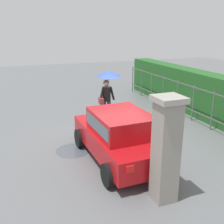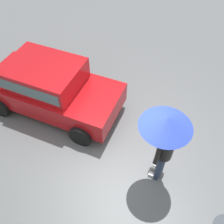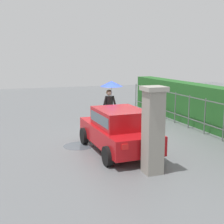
# 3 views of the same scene
# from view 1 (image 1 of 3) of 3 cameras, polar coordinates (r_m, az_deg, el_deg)

# --- Properties ---
(ground_plane) EXTENTS (40.00, 40.00, 0.00)m
(ground_plane) POSITION_cam_1_polar(r_m,az_deg,el_deg) (10.10, 1.45, -4.41)
(ground_plane) COLOR slate
(car) EXTENTS (3.78, 1.94, 1.48)m
(car) POSITION_cam_1_polar(r_m,az_deg,el_deg) (7.86, 1.57, -4.66)
(car) COLOR #B71116
(car) RESTS_ON ground
(pedestrian) EXTENTS (0.99, 0.99, 2.12)m
(pedestrian) POSITION_cam_1_polar(r_m,az_deg,el_deg) (10.92, -0.89, 6.01)
(pedestrian) COLOR #2D3856
(pedestrian) RESTS_ON ground
(gate_pillar) EXTENTS (0.60, 0.60, 2.42)m
(gate_pillar) POSITION_cam_1_polar(r_m,az_deg,el_deg) (6.02, 11.22, -7.68)
(gate_pillar) COLOR gray
(gate_pillar) RESTS_ON ground
(fence_section) EXTENTS (11.64, 0.05, 1.50)m
(fence_section) POSITION_cam_1_polar(r_m,az_deg,el_deg) (11.64, 16.64, 2.11)
(fence_section) COLOR #59605B
(fence_section) RESTS_ON ground
(hedge_row) EXTENTS (12.59, 0.90, 1.90)m
(hedge_row) POSITION_cam_1_polar(r_m,az_deg,el_deg) (12.10, 19.67, 3.00)
(hedge_row) COLOR #235B23
(hedge_row) RESTS_ON ground
(puddle_near) EXTENTS (1.10, 1.10, 0.00)m
(puddle_near) POSITION_cam_1_polar(r_m,az_deg,el_deg) (8.81, -8.15, -8.00)
(puddle_near) COLOR #4C545B
(puddle_near) RESTS_ON ground
(puddle_far) EXTENTS (0.58, 0.58, 0.00)m
(puddle_far) POSITION_cam_1_polar(r_m,az_deg,el_deg) (13.07, -1.24, 0.76)
(puddle_far) COLOR #4C545B
(puddle_far) RESTS_ON ground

